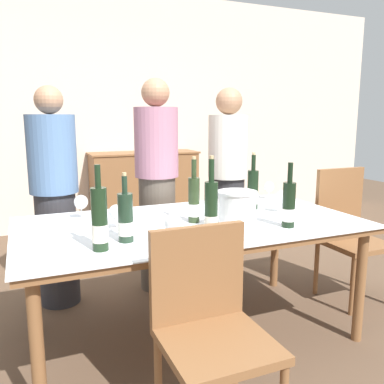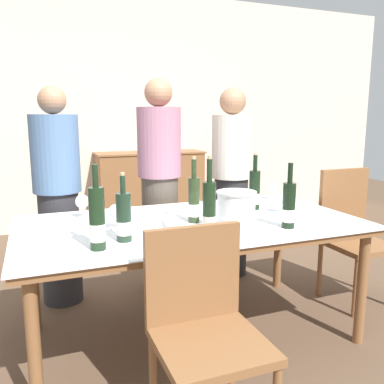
# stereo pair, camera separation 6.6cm
# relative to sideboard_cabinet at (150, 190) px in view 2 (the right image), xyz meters

# --- Properties ---
(ground_plane) EXTENTS (12.00, 12.00, 0.00)m
(ground_plane) POSITION_rel_sideboard_cabinet_xyz_m (-0.45, -2.56, -0.46)
(ground_plane) COLOR brown
(back_wall) EXTENTS (8.00, 0.10, 2.80)m
(back_wall) POSITION_rel_sideboard_cabinet_xyz_m (-0.45, 0.29, 0.94)
(back_wall) COLOR beige
(back_wall) RESTS_ON ground_plane
(sideboard_cabinet) EXTENTS (1.29, 0.46, 0.92)m
(sideboard_cabinet) POSITION_rel_sideboard_cabinet_xyz_m (0.00, 0.00, 0.00)
(sideboard_cabinet) COLOR brown
(sideboard_cabinet) RESTS_ON ground_plane
(dining_table) EXTENTS (1.99, 1.07, 0.73)m
(dining_table) POSITION_rel_sideboard_cabinet_xyz_m (-0.45, -2.56, 0.21)
(dining_table) COLOR brown
(dining_table) RESTS_ON ground_plane
(ice_bucket) EXTENTS (0.22, 0.22, 0.22)m
(ice_bucket) POSITION_rel_sideboard_cabinet_xyz_m (-0.30, -2.82, 0.38)
(ice_bucket) COLOR white
(ice_bucket) RESTS_ON dining_table
(wine_bottle_0) EXTENTS (0.07, 0.07, 0.39)m
(wine_bottle_0) POSITION_rel_sideboard_cabinet_xyz_m (-0.44, -2.57, 0.40)
(wine_bottle_0) COLOR #28381E
(wine_bottle_0) RESTS_ON dining_table
(wine_bottle_1) EXTENTS (0.07, 0.07, 0.43)m
(wine_bottle_1) POSITION_rel_sideboard_cabinet_xyz_m (-0.50, -2.92, 0.41)
(wine_bottle_1) COLOR black
(wine_bottle_1) RESTS_ON dining_table
(wine_bottle_2) EXTENTS (0.08, 0.08, 0.40)m
(wine_bottle_2) POSITION_rel_sideboard_cabinet_xyz_m (-1.05, -2.87, 0.40)
(wine_bottle_2) COLOR black
(wine_bottle_2) RESTS_ON dining_table
(wine_bottle_3) EXTENTS (0.07, 0.07, 0.37)m
(wine_bottle_3) POSITION_rel_sideboard_cabinet_xyz_m (0.00, -2.87, 0.39)
(wine_bottle_3) COLOR black
(wine_bottle_3) RESTS_ON dining_table
(wine_bottle_4) EXTENTS (0.07, 0.07, 0.38)m
(wine_bottle_4) POSITION_rel_sideboard_cabinet_xyz_m (0.06, -2.40, 0.39)
(wine_bottle_4) COLOR black
(wine_bottle_4) RESTS_ON dining_table
(wine_bottle_5) EXTENTS (0.08, 0.08, 0.35)m
(wine_bottle_5) POSITION_rel_sideboard_cabinet_xyz_m (-0.90, -2.78, 0.38)
(wine_bottle_5) COLOR #1E3323
(wine_bottle_5) RESTS_ON dining_table
(wine_glass_0) EXTENTS (0.07, 0.07, 0.13)m
(wine_glass_0) POSITION_rel_sideboard_cabinet_xyz_m (0.35, -2.15, 0.35)
(wine_glass_0) COLOR white
(wine_glass_0) RESTS_ON dining_table
(wine_glass_1) EXTENTS (0.08, 0.08, 0.14)m
(wine_glass_1) POSITION_rel_sideboard_cabinet_xyz_m (-0.90, -2.54, 0.36)
(wine_glass_1) COLOR white
(wine_glass_1) RESTS_ON dining_table
(wine_glass_2) EXTENTS (0.08, 0.08, 0.15)m
(wine_glass_2) POSITION_rel_sideboard_cabinet_xyz_m (-1.04, -2.23, 0.36)
(wine_glass_2) COLOR white
(wine_glass_2) RESTS_ON dining_table
(wine_glass_3) EXTENTS (0.09, 0.09, 0.16)m
(wine_glass_3) POSITION_rel_sideboard_cabinet_xyz_m (-0.71, -2.95, 0.37)
(wine_glass_3) COLOR white
(wine_glass_3) RESTS_ON dining_table
(wine_glass_4) EXTENTS (0.09, 0.09, 0.14)m
(wine_glass_4) POSITION_rel_sideboard_cabinet_xyz_m (0.18, -2.56, 0.36)
(wine_glass_4) COLOR white
(wine_glass_4) RESTS_ON dining_table
(chair_near_front) EXTENTS (0.42, 0.42, 0.89)m
(chair_near_front) POSITION_rel_sideboard_cabinet_xyz_m (-0.70, -3.33, 0.06)
(chair_near_front) COLOR brown
(chair_near_front) RESTS_ON ground_plane
(chair_right_end) EXTENTS (0.42, 0.42, 0.96)m
(chair_right_end) POSITION_rel_sideboard_cabinet_xyz_m (0.84, -2.47, 0.07)
(chair_right_end) COLOR brown
(chair_right_end) RESTS_ON ground_plane
(person_host) EXTENTS (0.33, 0.33, 1.54)m
(person_host) POSITION_rel_sideboard_cabinet_xyz_m (-1.16, -1.76, 0.31)
(person_host) COLOR #2D2D33
(person_host) RESTS_ON ground_plane
(person_guest_left) EXTENTS (0.33, 0.33, 1.62)m
(person_guest_left) POSITION_rel_sideboard_cabinet_xyz_m (-0.41, -1.78, 0.35)
(person_guest_left) COLOR #51473D
(person_guest_left) RESTS_ON ground_plane
(person_guest_right) EXTENTS (0.33, 0.33, 1.57)m
(person_guest_right) POSITION_rel_sideboard_cabinet_xyz_m (0.22, -1.73, 0.33)
(person_guest_right) COLOR #262628
(person_guest_right) RESTS_ON ground_plane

